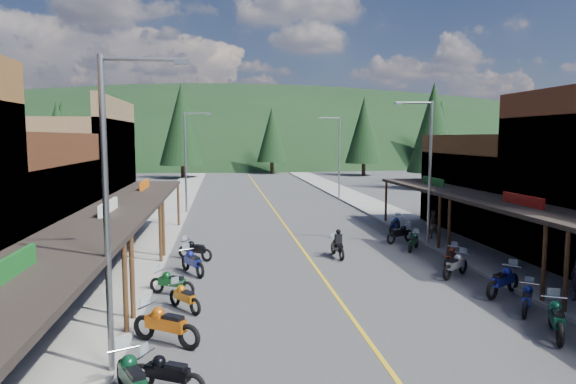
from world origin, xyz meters
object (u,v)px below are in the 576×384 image
object	(u,v)px
pine_2	(182,124)
bike_east_7	(503,279)
bike_east_8	(455,264)
bike_west_7	(185,296)
rider_on_bike	(338,246)
bike_west_10	(195,249)
pedestrian_east_b	(432,224)
pine_9	(441,135)
bike_east_9	(451,256)
bike_west_9	(193,261)
pine_1	(102,130)
bike_west_8	(172,281)
streetlight_0	(112,202)
pine_7	(62,131)
bike_east_12	(395,224)
pine_4	(364,130)
pine_5	(431,127)
streetlight_3	(338,154)
streetlight_1	(187,157)
pine_6	(516,135)
shop_east_3	(509,193)
pine_11	(433,127)
pine_3	(272,135)
bike_east_6	(527,297)
pine_8	(58,138)
streetlight_2	(428,166)
pine_10	(114,132)
bike_east_5	(556,317)
shop_west_3	(52,182)
bike_west_4	(132,377)
bike_west_6	(166,323)

from	to	relation	value
pine_2	bike_east_7	bearing A→B (deg)	-74.55
bike_east_8	bike_west_7	bearing A→B (deg)	-113.79
rider_on_bike	bike_east_7	bearing A→B (deg)	-59.23
bike_west_10	pedestrian_east_b	xyz separation A→B (m)	(13.52, 3.06, 0.41)
pine_9	bike_east_9	distance (m)	45.77
bike_west_9	rider_on_bike	size ratio (longest dim) A/B	1.07
pine_1	bike_west_8	distance (m)	71.95
streetlight_0	bike_east_8	xyz separation A→B (m)	(12.66, 7.67, -3.88)
pine_7	bike_east_12	xyz separation A→B (m)	(38.46, -64.31, -6.63)
pine_9	streetlight_0	bearing A→B (deg)	-121.25
pine_4	bike_east_12	size ratio (longest dim) A/B	5.89
pine_5	pine_9	bearing A→B (deg)	-110.32
streetlight_3	pine_2	distance (m)	32.92
streetlight_1	pine_4	size ratio (longest dim) A/B	0.64
pine_9	bike_east_8	xyz separation A→B (m)	(-18.29, -43.33, -5.80)
pine_6	streetlight_3	bearing A→B (deg)	-138.95
streetlight_1	pine_1	distance (m)	51.01
shop_east_3	pine_5	world-z (taller)	pine_5
pine_11	bike_east_7	xyz separation A→B (m)	(-13.68, -39.07, -6.55)
pine_2	pedestrian_east_b	bearing A→B (deg)	-69.83
bike_east_9	pedestrian_east_b	distance (m)	6.32
pine_3	pine_6	world-z (taller)	same
bike_west_8	streetlight_0	bearing A→B (deg)	-158.51
bike_west_7	bike_west_8	distance (m)	1.95
shop_east_3	pine_3	distance (m)	55.70
bike_west_7	bike_east_6	xyz separation A→B (m)	(11.72, -1.73, 0.02)
pine_8	streetlight_0	bearing A→B (deg)	-71.89
pine_1	bike_east_12	xyz separation A→B (m)	(30.46, -58.31, -6.63)
streetlight_2	pine_2	world-z (taller)	pine_2
bike_east_6	bike_east_8	xyz separation A→B (m)	(-0.39, 4.65, 0.04)
streetlight_0	rider_on_bike	world-z (taller)	streetlight_0
streetlight_0	streetlight_2	distance (m)	19.73
pine_9	bike_east_8	bearing A→B (deg)	-112.89
pine_7	bike_east_12	world-z (taller)	pine_7
pine_5	pine_10	distance (m)	56.48
pine_8	pedestrian_east_b	world-z (taller)	pine_8
pine_5	bike_east_6	world-z (taller)	pine_5
pine_5	bike_east_12	world-z (taller)	pine_5
streetlight_1	bike_east_5	world-z (taller)	streetlight_1
pine_9	bike_east_12	bearing A→B (deg)	-117.78
streetlight_0	pine_10	xyz separation A→B (m)	(-11.05, 56.00, 2.32)
shop_west_3	shop_east_3	xyz separation A→B (m)	(27.54, 0.00, -0.99)
pine_6	bike_west_4	bearing A→B (deg)	-126.17
streetlight_2	bike_east_8	bearing A→B (deg)	-101.11
shop_east_3	bike_west_9	distance (m)	20.93
streetlight_3	pine_4	bearing A→B (deg)	69.78
pine_2	pine_11	size ratio (longest dim) A/B	1.13
streetlight_0	pine_10	bearing A→B (deg)	101.16
pine_8	bike_west_6	world-z (taller)	pine_8
pine_8	bike_west_9	size ratio (longest dim) A/B	4.64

